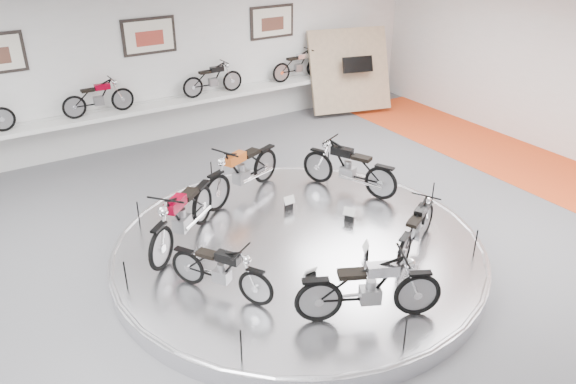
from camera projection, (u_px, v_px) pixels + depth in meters
floor at (308, 266)px, 9.66m from camera, size 16.00×16.00×0.00m
ceiling at (313, 28)px, 7.84m from camera, size 16.00×16.00×0.00m
wall_back at (152, 64)px, 14.01m from camera, size 16.00×0.00×16.00m
orange_carpet_strip at (552, 175)px, 12.91m from camera, size 2.40×12.60×0.01m
dado_band at (158, 119)px, 14.66m from camera, size 15.68×0.04×1.10m
display_platform at (298, 250)px, 9.82m from camera, size 6.40×6.40×0.30m
platform_rim at (298, 244)px, 9.76m from camera, size 6.40×6.40×0.10m
shelf at (160, 106)px, 14.24m from camera, size 11.00×0.55×0.10m
poster_center at (149, 36)px, 13.67m from camera, size 1.35×0.06×0.88m
poster_right at (272, 22)px, 15.34m from camera, size 1.35×0.06×0.88m
display_panel at (350, 70)px, 16.35m from camera, size 2.56×1.52×2.30m
shelf_bike_b at (98, 100)px, 13.34m from camera, size 1.22×0.43×0.73m
shelf_bike_c at (213, 81)px, 14.77m from camera, size 1.22×0.43×0.73m
shelf_bike_d at (298, 67)px, 16.06m from camera, size 1.22×0.43×0.73m
bike_a at (349, 167)px, 11.32m from camera, size 1.33×1.90×1.06m
bike_b at (242, 170)px, 11.10m from camera, size 2.02×1.35×1.12m
bike_c at (182, 216)px, 9.47m from camera, size 1.89×1.74×1.12m
bike_d at (221, 269)px, 8.28m from camera, size 1.23×1.55×0.88m
bike_e at (369, 288)px, 7.75m from camera, size 1.86×1.34×1.04m
bike_f at (417, 227)px, 9.37m from camera, size 1.56×1.15×0.87m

